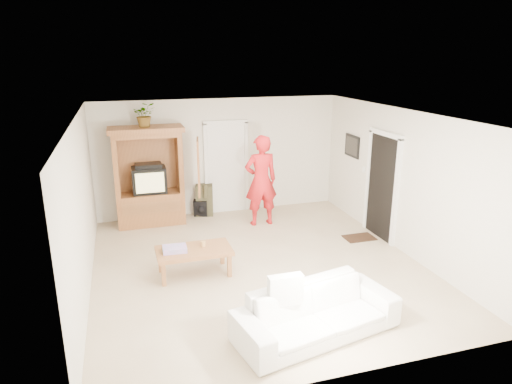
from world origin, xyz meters
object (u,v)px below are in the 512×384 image
Objects in this scene: armoire at (151,183)px; sofa at (317,312)px; man at (261,181)px; coffee_table at (194,252)px.

armoire is 0.97× the size of sofa.
man reaches higher than sofa.
man is at bearing 70.99° from sofa.
armoire is 1.08× the size of man.
coffee_table is (-1.76, -1.94, -0.57)m from man.
coffee_table is (0.47, -2.67, -0.51)m from armoire.
man is 2.68m from coffee_table.
man reaches higher than coffee_table.
coffee_table is at bearing 46.17° from man.
man is at bearing -18.05° from armoire.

